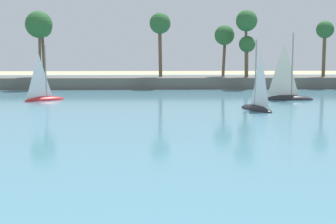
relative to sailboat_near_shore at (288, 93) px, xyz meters
name	(u,v)px	position (x,y,z in m)	size (l,w,h in m)	color
sea	(153,95)	(-16.29, 7.08, -0.81)	(220.00, 102.61, 0.06)	teal
palm_headland	(163,67)	(-14.68, 18.37, 2.57)	(117.42, 6.65, 13.11)	#605B54
sailboat_near_shore	(288,93)	(0.00, 0.00, 0.00)	(6.04, 2.19, 8.60)	black
sailboat_mid_bay	(257,103)	(-5.90, -9.63, -0.10)	(3.19, 5.41, 7.52)	black
sailboat_far_left	(44,95)	(-29.33, 0.37, -0.14)	(4.90, 3.82, 7.06)	red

